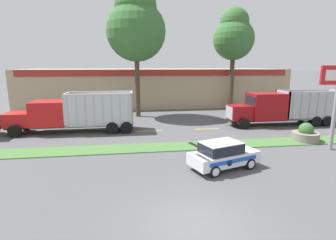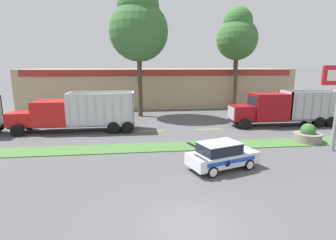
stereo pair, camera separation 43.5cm
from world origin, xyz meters
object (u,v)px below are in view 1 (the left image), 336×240
at_px(dump_truck_lead, 63,115).
at_px(rally_car, 223,155).
at_px(stone_planter, 306,134).
at_px(dump_truck_mid, 275,109).

relative_size(dump_truck_lead, rally_car, 2.50).
xyz_separation_m(rally_car, stone_planter, (8.38, 4.44, -0.29)).
bearing_deg(stone_planter, rally_car, -152.10).
distance_m(dump_truck_mid, rally_car, 13.54).
bearing_deg(rally_car, dump_truck_mid, 48.36).
height_order(rally_car, stone_planter, rally_car).
height_order(dump_truck_lead, dump_truck_mid, dump_truck_lead).
height_order(dump_truck_mid, rally_car, dump_truck_mid).
bearing_deg(rally_car, stone_planter, 27.90).
bearing_deg(dump_truck_lead, stone_planter, -16.18).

